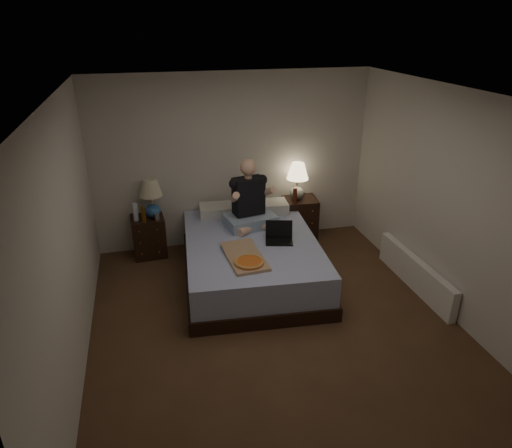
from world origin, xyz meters
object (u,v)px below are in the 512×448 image
object	(u,v)px
bed	(251,259)
pizza_box	(249,263)
laptop	(279,233)
radiator	(415,273)
beer_bottle_left	(143,215)
nightstand_left	(149,236)
soda_can	(157,217)
person	(250,194)
lamp_left	(151,198)
beer_bottle_right	(295,195)
lamp_right	(297,181)
water_bottle	(136,212)
nightstand_right	(299,219)

from	to	relation	value
bed	pizza_box	size ratio (longest dim) A/B	2.90
laptop	radiator	world-z (taller)	laptop
beer_bottle_left	nightstand_left	bearing A→B (deg)	75.54
nightstand_left	soda_can	world-z (taller)	soda_can
person	lamp_left	bearing A→B (deg)	146.23
bed	laptop	distance (m)	0.53
bed	beer_bottle_right	distance (m)	1.30
beer_bottle_left	person	bearing A→B (deg)	-15.87
lamp_right	person	size ratio (longest dim) A/B	0.60
lamp_left	water_bottle	distance (m)	0.28
lamp_right	beer_bottle_left	bearing A→B (deg)	-175.99
water_bottle	bed	bearing A→B (deg)	-32.84
lamp_left	beer_bottle_right	distance (m)	2.05
nightstand_left	pizza_box	distance (m)	1.97
laptop	lamp_left	bearing A→B (deg)	157.81
beer_bottle_left	water_bottle	bearing A→B (deg)	139.15
beer_bottle_left	laptop	world-z (taller)	beer_bottle_left
radiator	nightstand_left	bearing A→B (deg)	152.02
water_bottle	lamp_right	bearing A→B (deg)	1.72
person	laptop	world-z (taller)	person
water_bottle	laptop	bearing A→B (deg)	-31.01
person	radiator	size ratio (longest dim) A/B	0.58
nightstand_right	beer_bottle_right	world-z (taller)	beer_bottle_right
lamp_right	lamp_left	bearing A→B (deg)	180.00
beer_bottle_left	pizza_box	xyz separation A→B (m)	(1.13, -1.45, -0.11)
beer_bottle_right	radiator	bearing A→B (deg)	-55.22
laptop	pizza_box	distance (m)	0.71
bed	water_bottle	xyz separation A→B (m)	(-1.41, 0.91, 0.43)
bed	laptop	world-z (taller)	laptop
lamp_left	laptop	world-z (taller)	lamp_left
pizza_box	beer_bottle_left	bearing A→B (deg)	123.53
soda_can	beer_bottle_left	bearing A→B (deg)	-169.51
nightstand_left	beer_bottle_right	bearing A→B (deg)	-7.20
lamp_right	beer_bottle_right	size ratio (longest dim) A/B	2.43
person	radiator	xyz separation A→B (m)	(1.86, -1.16, -0.82)
person	beer_bottle_right	bearing A→B (deg)	18.04
water_bottle	radiator	bearing A→B (deg)	-26.01
lamp_right	water_bottle	distance (m)	2.36
soda_can	laptop	bearing A→B (deg)	-34.15
beer_bottle_left	pizza_box	distance (m)	1.85
radiator	person	bearing A→B (deg)	148.19
nightstand_right	lamp_right	xyz separation A→B (m)	(-0.05, 0.00, 0.61)
lamp_left	person	xyz separation A→B (m)	(1.27, -0.55, 0.15)
lamp_left	pizza_box	world-z (taller)	lamp_left
nightstand_left	soda_can	size ratio (longest dim) A/B	5.85
lamp_right	soda_can	bearing A→B (deg)	-176.55
bed	radiator	world-z (taller)	bed
lamp_right	nightstand_right	bearing A→B (deg)	0.00
pizza_box	person	bearing A→B (deg)	71.66
nightstand_left	beer_bottle_left	distance (m)	0.44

